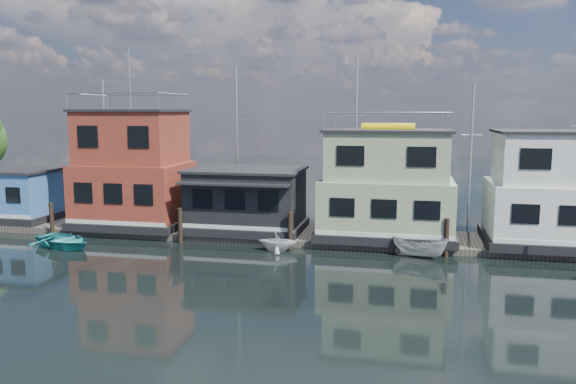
% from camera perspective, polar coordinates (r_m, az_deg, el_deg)
% --- Properties ---
extents(ground, '(160.00, 160.00, 0.00)m').
position_cam_1_polar(ground, '(26.15, -10.65, -10.11)').
color(ground, black).
rests_on(ground, ground).
extents(dock, '(48.00, 5.00, 0.40)m').
position_cam_1_polar(dock, '(37.05, -3.44, -4.18)').
color(dock, '#595147').
rests_on(dock, ground).
extents(houseboat_blue, '(6.40, 4.90, 3.66)m').
position_cam_1_polar(houseboat_blue, '(44.96, -26.14, -0.21)').
color(houseboat_blue, black).
rests_on(houseboat_blue, dock).
extents(houseboat_red, '(7.40, 5.90, 11.86)m').
position_cam_1_polar(houseboat_red, '(39.55, -15.44, 2.06)').
color(houseboat_red, black).
rests_on(houseboat_red, dock).
extents(houseboat_dark, '(7.40, 6.10, 4.06)m').
position_cam_1_polar(houseboat_dark, '(36.75, -4.23, -0.77)').
color(houseboat_dark, black).
rests_on(houseboat_dark, dock).
extents(houseboat_green, '(8.40, 5.90, 7.03)m').
position_cam_1_polar(houseboat_green, '(35.15, 9.98, 0.58)').
color(houseboat_green, black).
rests_on(houseboat_green, dock).
extents(houseboat_white, '(8.40, 5.90, 6.66)m').
position_cam_1_polar(houseboat_white, '(36.18, 26.00, 0.06)').
color(houseboat_white, black).
rests_on(houseboat_white, dock).
extents(pilings, '(42.28, 0.28, 2.20)m').
position_cam_1_polar(pilings, '(34.33, -5.25, -3.67)').
color(pilings, '#2D2116').
rests_on(pilings, ground).
extents(background_masts, '(36.40, 0.16, 12.00)m').
position_cam_1_polar(background_masts, '(41.21, 5.17, 4.58)').
color(background_masts, silver).
rests_on(background_masts, ground).
extents(dinghy_teal, '(5.08, 4.40, 0.88)m').
position_cam_1_polar(dinghy_teal, '(36.50, -21.82, -4.57)').
color(dinghy_teal, teal).
rests_on(dinghy_teal, ground).
extents(motorboat, '(3.43, 2.24, 1.24)m').
position_cam_1_polar(motorboat, '(32.44, 13.22, -5.43)').
color(motorboat, silver).
rests_on(motorboat, ground).
extents(dinghy_white, '(2.48, 2.18, 1.24)m').
position_cam_1_polar(dinghy_white, '(33.03, -1.08, -4.96)').
color(dinghy_white, silver).
rests_on(dinghy_white, ground).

